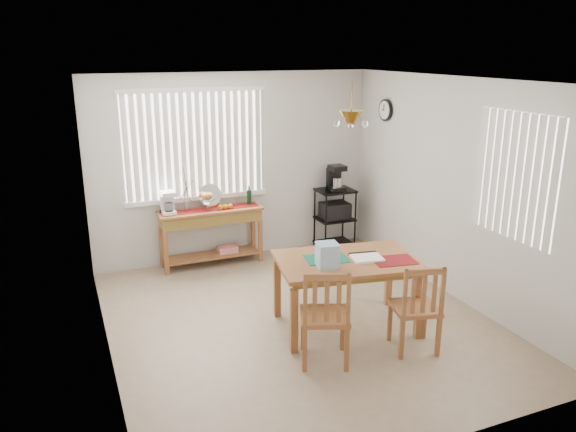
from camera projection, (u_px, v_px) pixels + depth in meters
name	position (u px, v px, depth m)	size (l,w,h in m)	color
ground	(299.00, 321.00, 6.22)	(4.00, 4.50, 0.01)	tan
room_shell	(299.00, 171.00, 5.75)	(4.20, 4.70, 2.70)	silver
sideboard	(212.00, 223.00, 7.69)	(1.41, 0.40, 0.79)	#9A5D34
sideboard_items	(194.00, 202.00, 7.52)	(1.34, 0.33, 0.61)	maroon
wire_cart	(335.00, 213.00, 8.36)	(0.53, 0.42, 0.90)	black
cart_items	(335.00, 178.00, 8.22)	(0.21, 0.25, 0.37)	black
dining_table	(346.00, 267.00, 5.91)	(1.59, 1.17, 0.78)	#9A5D34
table_items	(338.00, 256.00, 5.71)	(1.11, 0.70, 0.25)	#12674F
chair_left	(325.00, 317.00, 5.26)	(0.59, 0.59, 0.98)	#9A5D34
chair_right	(416.00, 308.00, 5.49)	(0.53, 0.53, 0.94)	#9A5D34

